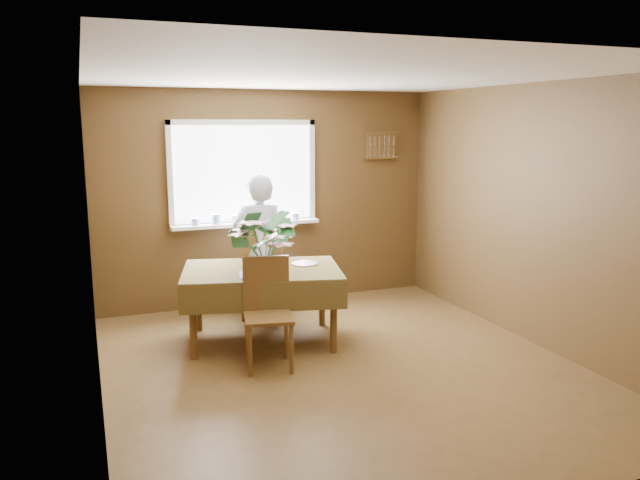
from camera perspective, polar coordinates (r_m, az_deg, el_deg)
name	(u,v)px	position (r m, az deg, el deg)	size (l,w,h in m)	color
floor	(342,368)	(5.61, 2.05, -11.59)	(4.50, 4.50, 0.00)	brown
ceiling	(344,75)	(5.20, 2.24, 14.81)	(4.50, 4.50, 0.00)	white
wall_back	(268,198)	(7.36, -4.74, 3.81)	(4.00, 4.00, 0.00)	brown
wall_front	(515,296)	(3.36, 17.39, -4.89)	(4.00, 4.00, 0.00)	brown
wall_left	(92,244)	(4.85, -20.15, -0.35)	(4.50, 4.50, 0.00)	brown
wall_right	(536,216)	(6.31, 19.11, 2.12)	(4.50, 4.50, 0.00)	brown
window_assembly	(244,191)	(7.22, -6.92, 4.44)	(1.72, 0.20, 1.22)	white
spoon_rack	(381,145)	(7.82, 5.64, 8.60)	(0.44, 0.05, 0.33)	brown
dining_table	(262,278)	(6.09, -5.33, -3.44)	(1.71, 1.35, 0.74)	brown
chair_far	(260,268)	(6.84, -5.53, -2.54)	(0.53, 0.53, 1.05)	brown
chair_near	(267,307)	(5.54, -4.83, -6.15)	(0.48, 0.48, 0.96)	brown
seated_woman	(259,248)	(6.73, -5.58, -0.76)	(0.58, 0.38, 1.59)	white
flower_bouquet	(264,237)	(5.74, -5.16, 0.24)	(0.64, 0.64, 0.54)	white
side_plate	(305,264)	(6.23, -1.42, -2.16)	(0.26, 0.26, 0.01)	white
table_knife	(277,274)	(5.81, -3.92, -3.11)	(0.02, 0.22, 0.00)	silver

